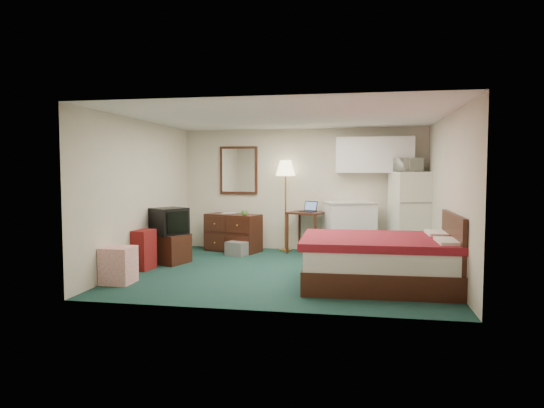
% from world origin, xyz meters
% --- Properties ---
extents(floor, '(5.00, 4.50, 0.01)m').
position_xyz_m(floor, '(0.00, 0.00, 0.00)').
color(floor, black).
rests_on(floor, ground).
extents(ceiling, '(5.00, 4.50, 0.01)m').
position_xyz_m(ceiling, '(0.00, 0.00, 2.50)').
color(ceiling, beige).
rests_on(ceiling, walls).
extents(walls, '(5.01, 4.51, 2.50)m').
position_xyz_m(walls, '(0.00, 0.00, 1.25)').
color(walls, beige).
rests_on(walls, floor).
extents(mirror, '(0.80, 0.06, 1.00)m').
position_xyz_m(mirror, '(-1.35, 2.22, 1.65)').
color(mirror, white).
rests_on(mirror, walls).
extents(upper_cabinets, '(1.50, 0.35, 0.70)m').
position_xyz_m(upper_cabinets, '(1.45, 2.08, 1.95)').
color(upper_cabinets, white).
rests_on(upper_cabinets, walls).
extents(headboard, '(0.06, 1.56, 1.00)m').
position_xyz_m(headboard, '(2.46, -0.70, 0.55)').
color(headboard, '#381814').
rests_on(headboard, walls).
extents(dresser, '(1.22, 0.85, 0.76)m').
position_xyz_m(dresser, '(-1.36, 1.77, 0.38)').
color(dresser, '#381814').
rests_on(dresser, floor).
extents(floor_lamp, '(0.45, 0.45, 1.85)m').
position_xyz_m(floor_lamp, '(-0.32, 2.05, 0.93)').
color(floor_lamp, gold).
rests_on(floor_lamp, floor).
extents(desk, '(0.81, 0.81, 0.83)m').
position_xyz_m(desk, '(0.14, 1.88, 0.41)').
color(desk, '#381814').
rests_on(desk, floor).
extents(exercise_ball, '(0.58, 0.58, 0.49)m').
position_xyz_m(exercise_ball, '(0.69, 1.96, 0.25)').
color(exercise_ball, navy).
rests_on(exercise_ball, floor).
extents(kitchen_counter, '(1.10, 0.96, 1.00)m').
position_xyz_m(kitchen_counter, '(0.97, 1.91, 0.50)').
color(kitchen_counter, white).
rests_on(kitchen_counter, floor).
extents(fridge, '(0.82, 0.82, 1.62)m').
position_xyz_m(fridge, '(2.13, 1.88, 0.81)').
color(fridge, white).
rests_on(fridge, floor).
extents(bed, '(2.19, 1.73, 0.69)m').
position_xyz_m(bed, '(1.48, -0.70, 0.34)').
color(bed, maroon).
rests_on(bed, floor).
extents(tv_stand, '(0.67, 0.69, 0.52)m').
position_xyz_m(tv_stand, '(-2.12, 0.33, 0.26)').
color(tv_stand, '#381814').
rests_on(tv_stand, floor).
extents(suitcase, '(0.29, 0.43, 0.66)m').
position_xyz_m(suitcase, '(-2.34, -0.27, 0.33)').
color(suitcase, '#5C0409').
rests_on(suitcase, floor).
extents(retail_box, '(0.43, 0.43, 0.53)m').
position_xyz_m(retail_box, '(-2.28, -1.26, 0.27)').
color(retail_box, white).
rests_on(retail_box, floor).
extents(file_bin, '(0.46, 0.40, 0.27)m').
position_xyz_m(file_bin, '(-1.16, 1.30, 0.13)').
color(file_bin, slate).
rests_on(file_bin, floor).
extents(cardboard_box_a, '(0.30, 0.26, 0.23)m').
position_xyz_m(cardboard_box_a, '(0.29, 1.45, 0.12)').
color(cardboard_box_a, '#8E6443').
rests_on(cardboard_box_a, floor).
extents(cardboard_box_b, '(0.22, 0.25, 0.24)m').
position_xyz_m(cardboard_box_b, '(0.73, 1.60, 0.12)').
color(cardboard_box_b, '#8E6443').
rests_on(cardboard_box_b, floor).
extents(laptop, '(0.38, 0.36, 0.20)m').
position_xyz_m(laptop, '(0.16, 1.82, 0.93)').
color(laptop, black).
rests_on(laptop, desk).
extents(crt_tv, '(0.73, 0.74, 0.47)m').
position_xyz_m(crt_tv, '(-2.14, 0.33, 0.75)').
color(crt_tv, black).
rests_on(crt_tv, tv_stand).
extents(microwave, '(0.55, 0.50, 0.33)m').
position_xyz_m(microwave, '(2.08, 1.90, 1.79)').
color(microwave, white).
rests_on(microwave, fridge).
extents(book_a, '(0.16, 0.02, 0.22)m').
position_xyz_m(book_a, '(-1.60, 1.85, 0.87)').
color(book_a, '#8E6443').
rests_on(book_a, dresser).
extents(book_b, '(0.15, 0.03, 0.20)m').
position_xyz_m(book_b, '(-1.46, 1.87, 0.86)').
color(book_b, '#8E6443').
rests_on(book_b, dresser).
extents(mug, '(0.15, 0.13, 0.13)m').
position_xyz_m(mug, '(-1.06, 1.54, 0.82)').
color(mug, '#509238').
rests_on(mug, dresser).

